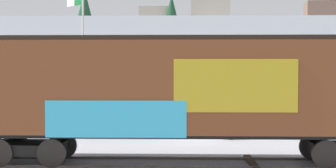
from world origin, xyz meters
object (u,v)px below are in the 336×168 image
object	(u,v)px
flagpole	(80,34)
parked_car_blue	(119,117)
parked_car_white	(260,118)
freight_car	(188,88)

from	to	relation	value
flagpole	parked_car_blue	bearing A→B (deg)	-58.59
parked_car_blue	parked_car_white	bearing A→B (deg)	-2.39
flagpole	freight_car	bearing A→B (deg)	-61.63
freight_car	parked_car_white	world-z (taller)	freight_car
parked_car_white	flagpole	bearing A→B (deg)	152.36
freight_car	parked_car_white	distance (m)	7.11
flagpole	parked_car_blue	world-z (taller)	flagpole
freight_car	parked_car_blue	size ratio (longest dim) A/B	3.56
freight_car	parked_car_blue	world-z (taller)	freight_car
freight_car	parked_car_blue	xyz separation A→B (m)	(-3.04, 6.25, -1.62)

